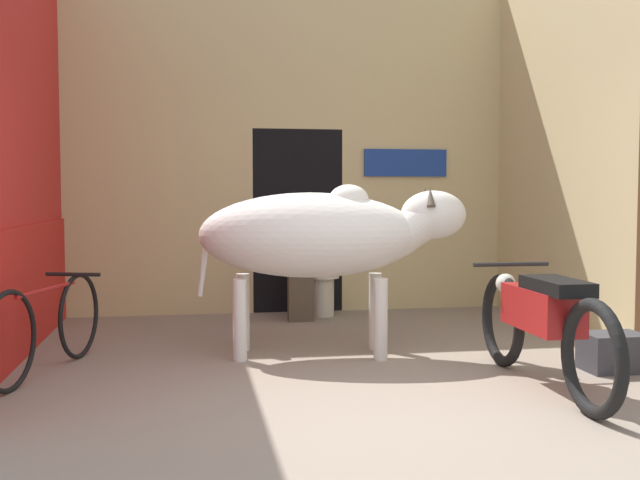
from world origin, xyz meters
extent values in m
plane|color=gray|center=(0.00, 0.00, 0.00)|extent=(30.00, 30.00, 0.00)
cube|color=red|center=(-2.53, 2.02, 1.89)|extent=(0.18, 4.04, 3.78)
cube|color=red|center=(-2.43, 2.02, 0.53)|extent=(0.03, 4.04, 1.06)
cube|color=#D1BC84|center=(0.00, 4.13, 2.91)|extent=(4.88, 0.18, 1.75)
cube|color=#D1BC84|center=(-1.43, 4.13, 1.02)|extent=(2.02, 0.18, 2.03)
cube|color=#D1BC84|center=(1.51, 4.13, 1.02)|extent=(1.86, 0.18, 2.03)
cube|color=black|center=(0.08, 4.49, 1.02)|extent=(1.00, 0.90, 2.03)
cube|color=navy|center=(1.31, 4.02, 1.67)|extent=(0.96, 0.03, 0.31)
cube|color=#D1BC84|center=(2.53, 2.02, 1.89)|extent=(0.18, 4.04, 3.78)
ellipsoid|color=silver|center=(-0.15, 1.78, 0.98)|extent=(1.88, 0.97, 0.69)
ellipsoid|color=silver|center=(0.16, 1.73, 1.26)|extent=(0.36, 0.33, 0.25)
cylinder|color=silver|center=(0.67, 1.66, 1.04)|extent=(0.49, 0.39, 0.45)
ellipsoid|color=silver|center=(0.85, 1.64, 1.15)|extent=(0.57, 0.41, 0.39)
cylinder|color=silver|center=(-0.99, 1.90, 0.78)|extent=(0.13, 0.06, 0.58)
cylinder|color=silver|center=(0.43, 1.90, 0.32)|extent=(0.11, 0.11, 0.65)
cylinder|color=silver|center=(0.37, 1.50, 0.32)|extent=(0.11, 0.11, 0.65)
cylinder|color=silver|center=(-0.67, 2.05, 0.32)|extent=(0.11, 0.11, 0.65)
cylinder|color=silver|center=(-0.73, 1.66, 0.32)|extent=(0.11, 0.11, 0.65)
cone|color=#473D33|center=(0.82, 1.78, 1.29)|extent=(0.09, 0.14, 0.18)
cone|color=#473D33|center=(0.78, 1.51, 1.29)|extent=(0.09, 0.14, 0.18)
torus|color=black|center=(1.21, -0.21, 0.35)|extent=(0.09, 0.71, 0.71)
torus|color=black|center=(1.23, 1.14, 0.35)|extent=(0.09, 0.71, 0.71)
cube|color=maroon|center=(1.22, 0.47, 0.54)|extent=(0.30, 0.75, 0.28)
cube|color=black|center=(1.22, 0.26, 0.72)|extent=(0.27, 0.60, 0.09)
cylinder|color=black|center=(1.23, 0.99, 0.79)|extent=(0.58, 0.04, 0.03)
sphere|color=silver|center=(1.23, 1.09, 0.64)|extent=(0.15, 0.15, 0.15)
torus|color=black|center=(-2.29, 0.97, 0.34)|extent=(0.23, 0.67, 0.69)
torus|color=black|center=(-1.99, 1.98, 0.34)|extent=(0.23, 0.67, 0.69)
cylinder|color=red|center=(-2.14, 1.47, 0.62)|extent=(0.28, 0.83, 0.03)
cylinder|color=black|center=(-2.01, 1.88, 0.69)|extent=(0.43, 0.16, 0.03)
cube|color=brown|center=(0.01, 3.41, 0.22)|extent=(0.26, 0.14, 0.45)
cube|color=brown|center=(0.01, 3.50, 0.50)|extent=(0.26, 0.32, 0.11)
cube|color=maroon|center=(0.01, 3.57, 0.75)|extent=(0.37, 0.20, 0.51)
sphere|color=#937051|center=(0.01, 3.57, 1.11)|extent=(0.20, 0.20, 0.20)
cylinder|color=beige|center=(0.29, 3.69, 0.21)|extent=(0.26, 0.26, 0.41)
cylinder|color=beige|center=(0.29, 3.69, 0.43)|extent=(0.38, 0.38, 0.04)
cube|color=#38383D|center=(1.99, 0.85, 0.14)|extent=(0.44, 0.32, 0.28)
camera|label=1|loc=(-1.11, -4.19, 1.31)|focal=42.00mm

